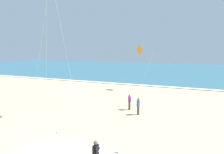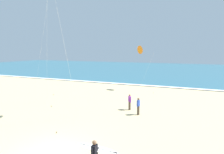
# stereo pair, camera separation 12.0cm
# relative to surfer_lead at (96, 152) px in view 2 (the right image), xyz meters

# --- Properties ---
(ground_plane) EXTENTS (160.00, 160.00, 0.00)m
(ground_plane) POSITION_rel_surfer_lead_xyz_m (-3.28, 0.66, -1.05)
(ground_plane) COLOR tan
(ocean_water) EXTENTS (160.00, 60.00, 0.08)m
(ocean_water) POSITION_rel_surfer_lead_xyz_m (-3.28, 54.32, -1.01)
(ocean_water) COLOR #2D6075
(ocean_water) RESTS_ON ground
(shoreline_foam) EXTENTS (160.00, 1.02, 0.01)m
(shoreline_foam) POSITION_rel_surfer_lead_xyz_m (-3.28, 24.62, -0.96)
(shoreline_foam) COLOR white
(shoreline_foam) RESTS_ON ocean_water
(surfer_lead) EXTENTS (2.26, 0.96, 1.71)m
(surfer_lead) POSITION_rel_surfer_lead_xyz_m (0.00, 0.00, 0.00)
(surfer_lead) COLOR black
(surfer_lead) RESTS_ON ground
(kite_delta_amber_far) EXTENTS (3.05, 2.21, 6.58)m
(kite_delta_amber_far) POSITION_rel_surfer_lead_xyz_m (-3.68, 20.96, 4.88)
(kite_delta_amber_far) COLOR orange
(kite_delta_amber_far) RESTS_ON ground
(bystander_purple_top) EXTENTS (0.37, 0.39, 1.59)m
(bystander_purple_top) POSITION_rel_surfer_lead_xyz_m (-1.80, 10.54, -0.24)
(bystander_purple_top) COLOR #4C3D2D
(bystander_purple_top) RESTS_ON ground
(bystander_blue_top) EXTENTS (0.24, 0.49, 1.59)m
(bystander_blue_top) POSITION_rel_surfer_lead_xyz_m (-0.58, 9.36, -0.24)
(bystander_blue_top) COLOR #4C3D2D
(bystander_blue_top) RESTS_ON ground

